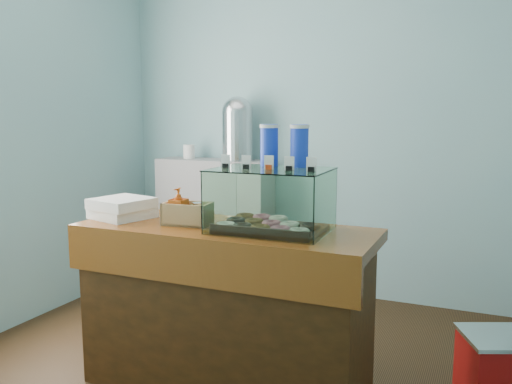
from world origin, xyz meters
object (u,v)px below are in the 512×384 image
at_px(counter, 225,307).
at_px(red_cooler, 507,372).
at_px(display_case, 273,196).
at_px(coffee_urn, 238,127).

bearing_deg(counter, red_cooler, 14.77).
xyz_separation_m(counter, red_cooler, (1.41, 0.37, -0.26)).
bearing_deg(counter, display_case, 8.99).
distance_m(counter, display_case, 0.67).
relative_size(display_case, red_cooler, 1.09).
bearing_deg(display_case, counter, -172.55).
bearing_deg(display_case, red_cooler, 14.47).
relative_size(counter, coffee_urn, 3.02).
xyz_separation_m(counter, coffee_urn, (-0.68, 1.56, 0.92)).
bearing_deg(red_cooler, display_case, 172.54).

